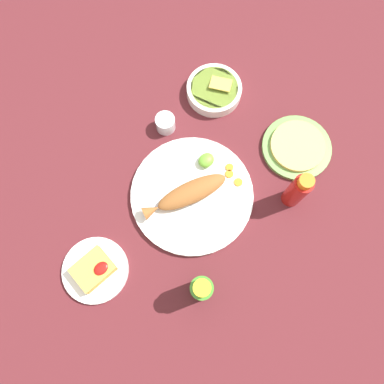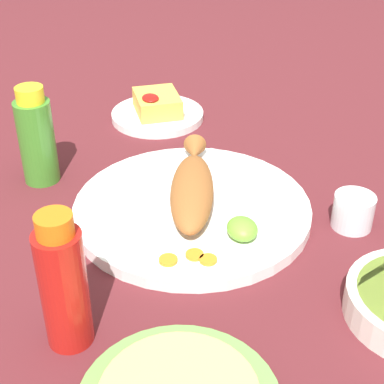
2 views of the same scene
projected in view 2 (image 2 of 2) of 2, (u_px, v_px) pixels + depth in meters
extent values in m
plane|color=#561E23|center=(192.00, 214.00, 0.86)|extent=(4.00, 4.00, 0.00)
cylinder|color=white|center=(192.00, 209.00, 0.85)|extent=(0.34, 0.34, 0.02)
ellipsoid|color=#935628|center=(192.00, 192.00, 0.84)|extent=(0.21, 0.12, 0.04)
cone|color=#935628|center=(195.00, 151.00, 0.94)|extent=(0.05, 0.05, 0.04)
cube|color=silver|center=(183.00, 187.00, 0.88)|extent=(0.10, 0.08, 0.00)
cube|color=silver|center=(207.00, 159.00, 0.95)|extent=(0.07, 0.06, 0.00)
cube|color=silver|center=(224.00, 194.00, 0.87)|extent=(0.11, 0.05, 0.00)
cube|color=silver|center=(226.00, 163.00, 0.94)|extent=(0.07, 0.04, 0.00)
cylinder|color=orange|center=(168.00, 260.00, 0.74)|extent=(0.02, 0.02, 0.00)
cylinder|color=orange|center=(195.00, 255.00, 0.74)|extent=(0.02, 0.02, 0.00)
cylinder|color=orange|center=(208.00, 260.00, 0.74)|extent=(0.02, 0.02, 0.00)
ellipsoid|color=#6BB233|center=(242.00, 229.00, 0.77)|extent=(0.05, 0.04, 0.03)
cylinder|color=#B21914|center=(64.00, 290.00, 0.61)|extent=(0.05, 0.05, 0.14)
cylinder|color=orange|center=(54.00, 225.00, 0.57)|extent=(0.04, 0.04, 0.02)
cylinder|color=#3D8428|center=(37.00, 142.00, 0.90)|extent=(0.06, 0.06, 0.13)
cylinder|color=yellow|center=(30.00, 95.00, 0.86)|extent=(0.04, 0.04, 0.02)
cylinder|color=silver|center=(353.00, 211.00, 0.82)|extent=(0.06, 0.06, 0.05)
cylinder|color=white|center=(352.00, 219.00, 0.83)|extent=(0.05, 0.05, 0.02)
cylinder|color=white|center=(158.00, 115.00, 1.13)|extent=(0.18, 0.18, 0.01)
cube|color=gold|center=(157.00, 103.00, 1.11)|extent=(0.10, 0.08, 0.04)
ellipsoid|color=#AD140F|center=(153.00, 98.00, 1.08)|extent=(0.04, 0.03, 0.01)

